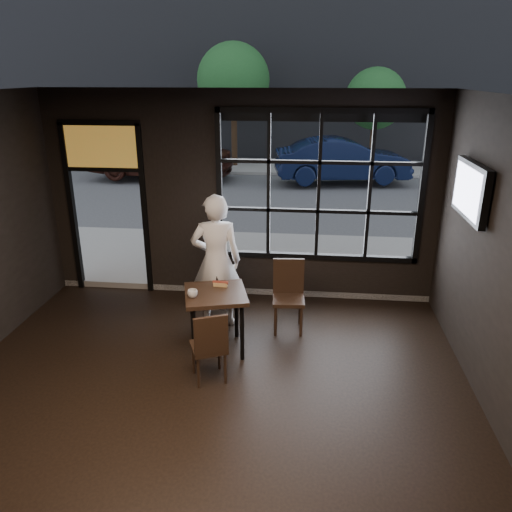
# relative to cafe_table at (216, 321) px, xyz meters

# --- Properties ---
(floor) EXTENTS (6.00, 7.00, 0.02)m
(floor) POSITION_rel_cafe_table_xyz_m (0.06, -1.74, -0.42)
(floor) COLOR black
(floor) RESTS_ON ground
(ceiling) EXTENTS (6.00, 7.00, 0.02)m
(ceiling) POSITION_rel_cafe_table_xyz_m (0.06, -1.74, 2.80)
(ceiling) COLOR black
(ceiling) RESTS_ON ground
(window_frame) EXTENTS (3.06, 0.12, 2.28)m
(window_frame) POSITION_rel_cafe_table_xyz_m (1.26, 1.76, 1.39)
(window_frame) COLOR black
(window_frame) RESTS_ON ground
(stained_transom) EXTENTS (1.20, 0.06, 0.70)m
(stained_transom) POSITION_rel_cafe_table_xyz_m (-2.04, 1.76, 1.94)
(stained_transom) COLOR orange
(stained_transom) RESTS_ON ground
(street_asphalt) EXTENTS (60.00, 41.00, 0.04)m
(street_asphalt) POSITION_rel_cafe_table_xyz_m (0.06, 22.26, -0.43)
(street_asphalt) COLOR #545456
(street_asphalt) RESTS_ON ground
(cafe_table) EXTENTS (0.93, 0.93, 0.82)m
(cafe_table) POSITION_rel_cafe_table_xyz_m (0.00, 0.00, 0.00)
(cafe_table) COLOR black
(cafe_table) RESTS_ON floor
(chair_near) EXTENTS (0.51, 0.51, 0.89)m
(chair_near) POSITION_rel_cafe_table_xyz_m (0.03, -0.66, 0.04)
(chair_near) COLOR black
(chair_near) RESTS_ON floor
(chair_window) EXTENTS (0.46, 0.46, 0.99)m
(chair_window) POSITION_rel_cafe_table_xyz_m (0.89, 0.63, 0.09)
(chair_window) COLOR black
(chair_window) RESTS_ON floor
(man) EXTENTS (0.75, 0.55, 1.90)m
(man) POSITION_rel_cafe_table_xyz_m (-0.12, 0.74, 0.54)
(man) COLOR white
(man) RESTS_ON floor
(hotdog) EXTENTS (0.21, 0.10, 0.06)m
(hotdog) POSITION_rel_cafe_table_xyz_m (0.03, 0.20, 0.43)
(hotdog) COLOR tan
(hotdog) RESTS_ON cafe_table
(cup) EXTENTS (0.15, 0.15, 0.10)m
(cup) POSITION_rel_cafe_table_xyz_m (-0.25, -0.17, 0.45)
(cup) COLOR silver
(cup) RESTS_ON cafe_table
(tv) EXTENTS (0.13, 1.11, 0.65)m
(tv) POSITION_rel_cafe_table_xyz_m (2.99, 0.32, 1.70)
(tv) COLOR black
(tv) RESTS_ON wall_right
(navy_car) EXTENTS (4.37, 2.11, 1.38)m
(navy_car) POSITION_rel_cafe_table_xyz_m (2.13, 10.46, 0.38)
(navy_car) COLOR black
(navy_car) RESTS_ON street_asphalt
(maroon_car) EXTENTS (4.86, 2.09, 1.64)m
(maroon_car) POSITION_rel_cafe_table_xyz_m (-3.81, 10.62, 0.51)
(maroon_car) COLOR #391912
(maroon_car) RESTS_ON street_asphalt
(tree_left) EXTENTS (2.60, 2.60, 4.44)m
(tree_left) POSITION_rel_cafe_table_xyz_m (-1.72, 13.13, 2.72)
(tree_left) COLOR #332114
(tree_left) RESTS_ON street_asphalt
(tree_right) EXTENTS (2.10, 2.10, 3.59)m
(tree_right) POSITION_rel_cafe_table_xyz_m (3.30, 12.90, 2.12)
(tree_right) COLOR #332114
(tree_right) RESTS_ON street_asphalt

